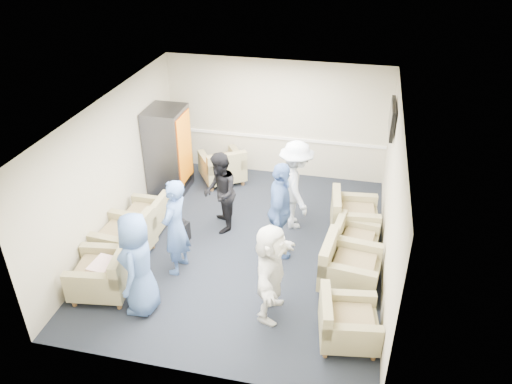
% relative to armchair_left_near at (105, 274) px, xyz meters
% --- Properties ---
extents(floor, '(6.00, 6.00, 0.00)m').
position_rel_armchair_left_near_xyz_m(floor, '(1.91, 1.74, -0.36)').
color(floor, black).
rests_on(floor, ground).
extents(ceiling, '(6.00, 6.00, 0.00)m').
position_rel_armchair_left_near_xyz_m(ceiling, '(1.91, 1.74, 2.34)').
color(ceiling, silver).
rests_on(ceiling, back_wall).
extents(back_wall, '(5.00, 0.02, 2.70)m').
position_rel_armchair_left_near_xyz_m(back_wall, '(1.91, 4.74, 0.99)').
color(back_wall, beige).
rests_on(back_wall, floor).
extents(front_wall, '(5.00, 0.02, 2.70)m').
position_rel_armchair_left_near_xyz_m(front_wall, '(1.91, -1.26, 0.99)').
color(front_wall, beige).
rests_on(front_wall, floor).
extents(left_wall, '(0.02, 6.00, 2.70)m').
position_rel_armchair_left_near_xyz_m(left_wall, '(-0.59, 1.74, 0.99)').
color(left_wall, beige).
rests_on(left_wall, floor).
extents(right_wall, '(0.02, 6.00, 2.70)m').
position_rel_armchair_left_near_xyz_m(right_wall, '(4.41, 1.74, 0.99)').
color(right_wall, beige).
rests_on(right_wall, floor).
extents(chair_rail, '(4.98, 0.04, 0.06)m').
position_rel_armchair_left_near_xyz_m(chair_rail, '(1.91, 4.72, 0.54)').
color(chair_rail, white).
rests_on(chair_rail, back_wall).
extents(tv, '(0.10, 1.00, 0.58)m').
position_rel_armchair_left_near_xyz_m(tv, '(4.35, 3.54, 1.69)').
color(tv, black).
rests_on(tv, right_wall).
extents(armchair_left_near, '(1.02, 1.02, 0.72)m').
position_rel_armchair_left_near_xyz_m(armchair_left_near, '(0.00, 0.00, 0.00)').
color(armchair_left_near, '#8E855C').
rests_on(armchair_left_near, floor).
extents(armchair_left_mid, '(0.99, 0.99, 0.73)m').
position_rel_armchair_left_near_xyz_m(armchair_left_mid, '(-0.09, 0.95, 0.00)').
color(armchair_left_mid, '#8E855C').
rests_on(armchair_left_mid, floor).
extents(armchair_left_far, '(0.79, 0.79, 0.62)m').
position_rel_armchair_left_near_xyz_m(armchair_left_far, '(-0.06, 1.81, -0.05)').
color(armchair_left_far, '#8E855C').
rests_on(armchair_left_far, floor).
extents(armchair_right_near, '(0.95, 0.95, 0.67)m').
position_rel_armchair_left_near_xyz_m(armchair_right_near, '(3.86, -0.21, -0.03)').
color(armchair_right_near, '#8E855C').
rests_on(armchair_right_near, floor).
extents(armchair_right_midnear, '(1.02, 1.02, 0.74)m').
position_rel_armchair_left_near_xyz_m(armchair_right_midnear, '(3.81, 1.01, 0.01)').
color(armchair_right_midnear, '#8E855C').
rests_on(armchair_right_midnear, floor).
extents(armchair_right_midfar, '(0.84, 0.84, 0.60)m').
position_rel_armchair_left_near_xyz_m(armchair_right_midfar, '(3.86, 1.88, -0.06)').
color(armchair_right_midfar, '#8E855C').
rests_on(armchair_right_midfar, floor).
extents(armchair_right_far, '(0.97, 0.97, 0.71)m').
position_rel_armchair_left_near_xyz_m(armchair_right_far, '(3.80, 2.60, -0.01)').
color(armchair_right_far, '#8E855C').
rests_on(armchair_right_far, floor).
extents(armchair_corner, '(1.24, 1.24, 0.72)m').
position_rel_armchair_left_near_xyz_m(armchair_corner, '(0.84, 4.01, -0.00)').
color(armchair_corner, '#8E855C').
rests_on(armchair_corner, floor).
extents(vending_machine, '(0.77, 0.90, 1.91)m').
position_rel_armchair_left_near_xyz_m(vending_machine, '(-0.18, 3.42, 0.59)').
color(vending_machine, '#46464D').
rests_on(vending_machine, floor).
extents(backpack, '(0.31, 0.25, 0.46)m').
position_rel_armchair_left_near_xyz_m(backpack, '(0.69, 1.67, -0.12)').
color(backpack, black).
rests_on(backpack, floor).
extents(pillow, '(0.37, 0.47, 0.13)m').
position_rel_armchair_left_near_xyz_m(pillow, '(-0.01, -0.01, 0.18)').
color(pillow, white).
rests_on(pillow, armchair_left_near).
extents(person_front_left, '(0.66, 0.91, 1.73)m').
position_rel_armchair_left_near_xyz_m(person_front_left, '(0.72, -0.20, 0.50)').
color(person_front_left, '#4667A8').
rests_on(person_front_left, floor).
extents(person_mid_left, '(0.50, 0.69, 1.76)m').
position_rel_armchair_left_near_xyz_m(person_mid_left, '(0.94, 0.82, 0.52)').
color(person_mid_left, '#4667A8').
rests_on(person_mid_left, floor).
extents(person_back_left, '(0.83, 0.94, 1.61)m').
position_rel_armchair_left_near_xyz_m(person_back_left, '(1.32, 2.19, 0.45)').
color(person_back_left, black).
rests_on(person_back_left, floor).
extents(person_back_right, '(1.07, 1.33, 1.80)m').
position_rel_armchair_left_near_xyz_m(person_back_right, '(2.69, 2.63, 0.54)').
color(person_back_right, white).
rests_on(person_back_right, floor).
extents(person_mid_right, '(0.53, 1.11, 1.83)m').
position_rel_armchair_left_near_xyz_m(person_mid_right, '(2.57, 1.64, 0.56)').
color(person_mid_right, '#4667A8').
rests_on(person_mid_right, floor).
extents(person_front_right, '(0.54, 1.52, 1.62)m').
position_rel_armchair_left_near_xyz_m(person_front_right, '(2.71, 0.10, 0.45)').
color(person_front_right, white).
rests_on(person_front_right, floor).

